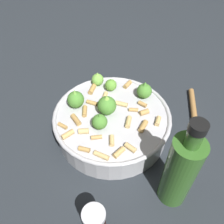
{
  "coord_description": "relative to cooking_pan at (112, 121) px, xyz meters",
  "views": [
    {
      "loc": [
        0.23,
        -0.32,
        0.49
      ],
      "look_at": [
        0.0,
        0.0,
        0.07
      ],
      "focal_mm": 37.68,
      "sensor_mm": 36.0,
      "label": 1
    }
  ],
  "objects": [
    {
      "name": "cooking_pan",
      "position": [
        0.0,
        0.0,
        0.0
      ],
      "size": [
        0.29,
        0.29,
        0.12
      ],
      "color": "#B7B7BC",
      "rests_on": "ground"
    },
    {
      "name": "olive_oil_bottle",
      "position": [
        0.21,
        -0.06,
        0.06
      ],
      "size": [
        0.06,
        0.06,
        0.23
      ],
      "color": "#336023",
      "rests_on": "ground"
    },
    {
      "name": "pepper_shaker",
      "position": [
        0.12,
        -0.22,
        0.0
      ],
      "size": [
        0.04,
        0.04,
        0.08
      ],
      "color": "#33140F",
      "rests_on": "ground"
    },
    {
      "name": "ground_plane",
      "position": [
        0.0,
        -0.0,
        -0.04
      ],
      "size": [
        2.4,
        2.4,
        0.0
      ],
      "primitive_type": "plane",
      "color": "#23282D"
    },
    {
      "name": "wooden_spoon",
      "position": [
        0.17,
        0.16,
        -0.03
      ],
      "size": [
        0.13,
        0.21,
        0.02
      ],
      "color": "#9E703D",
      "rests_on": "ground"
    }
  ]
}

